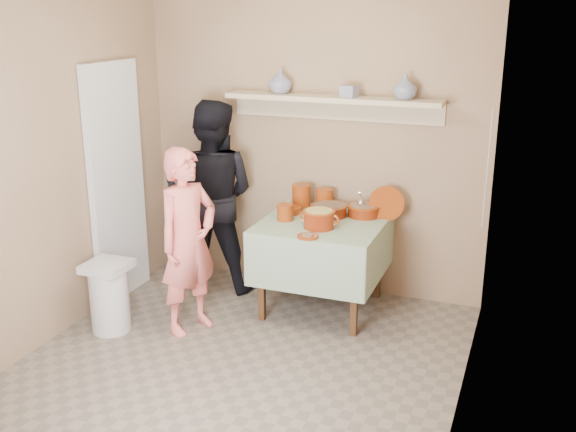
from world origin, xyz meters
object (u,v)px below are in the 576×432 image
at_px(trash_bin, 109,296).
at_px(person_cook, 188,242).
at_px(cazuela_rice, 319,217).
at_px(serving_table, 323,235).
at_px(person_helper, 211,196).

bearing_deg(trash_bin, person_cook, 23.30).
height_order(person_cook, cazuela_rice, person_cook).
bearing_deg(serving_table, trash_bin, -145.69).
height_order(serving_table, trash_bin, serving_table).
height_order(serving_table, cazuela_rice, cazuela_rice).
bearing_deg(cazuela_rice, serving_table, 97.17).
bearing_deg(cazuela_rice, person_cook, -147.46).
bearing_deg(person_helper, person_cook, 93.55).
xyz_separation_m(serving_table, cazuela_rice, (0.02, -0.17, 0.20)).
relative_size(person_helper, cazuela_rice, 5.08).
bearing_deg(trash_bin, serving_table, 34.31).
bearing_deg(serving_table, cazuela_rice, -82.83).
xyz_separation_m(person_helper, serving_table, (1.06, -0.11, -0.20)).
xyz_separation_m(person_cook, trash_bin, (-0.57, -0.25, -0.44)).
distance_m(serving_table, trash_bin, 1.74).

